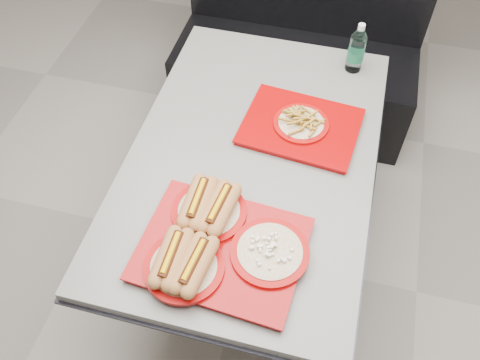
% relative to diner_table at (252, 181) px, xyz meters
% --- Properties ---
extents(ground, '(6.00, 6.00, 0.00)m').
position_rel_diner_table_xyz_m(ground, '(0.00, 0.00, -0.58)').
color(ground, gray).
rests_on(ground, ground).
extents(diner_table, '(0.92, 1.42, 0.75)m').
position_rel_diner_table_xyz_m(diner_table, '(0.00, 0.00, 0.00)').
color(diner_table, black).
rests_on(diner_table, ground).
extents(booth_bench, '(1.30, 0.57, 1.35)m').
position_rel_diner_table_xyz_m(booth_bench, '(0.00, 1.09, -0.18)').
color(booth_bench, black).
rests_on(booth_bench, ground).
extents(tray_near, '(0.55, 0.47, 0.11)m').
position_rel_diner_table_xyz_m(tray_near, '(-0.02, -0.42, 0.21)').
color(tray_near, '#950404').
rests_on(tray_near, diner_table).
extents(tray_far, '(0.47, 0.38, 0.09)m').
position_rel_diner_table_xyz_m(tray_far, '(0.15, 0.17, 0.19)').
color(tray_far, '#950404').
rests_on(tray_far, diner_table).
extents(water_bottle, '(0.07, 0.07, 0.22)m').
position_rel_diner_table_xyz_m(water_bottle, '(0.30, 0.58, 0.26)').
color(water_bottle, silver).
rests_on(water_bottle, diner_table).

